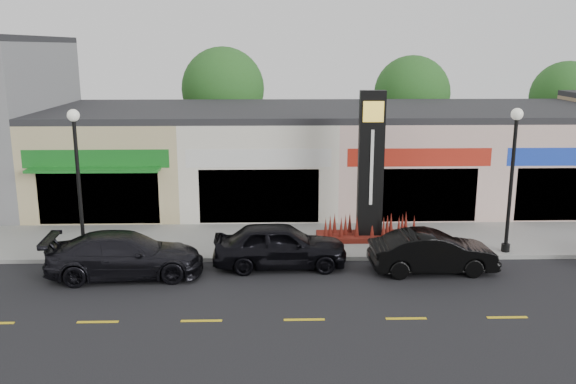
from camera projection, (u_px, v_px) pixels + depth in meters
name	position (u px, v px, depth m)	size (l,w,h in m)	color
ground	(300.00, 281.00, 20.72)	(120.00, 120.00, 0.00)	black
sidewalk	(295.00, 240.00, 24.94)	(52.00, 4.30, 0.15)	gray
curb	(297.00, 259.00, 22.75)	(52.00, 0.20, 0.15)	gray
shop_beige	(124.00, 155.00, 31.10)	(7.00, 10.85, 4.80)	#CBB581
shop_cream	(261.00, 154.00, 31.29)	(7.00, 10.01, 4.80)	beige
shop_pink_w	(396.00, 154.00, 31.46)	(7.00, 10.01, 4.80)	beige
shop_pink_e	(530.00, 153.00, 31.64)	(7.00, 10.01, 4.80)	beige
tree_rear_west	(223.00, 89.00, 38.38)	(5.20, 5.20, 7.83)	#382619
tree_rear_mid	(412.00, 94.00, 38.76)	(4.80, 4.80, 7.29)	#382619
tree_rear_east	(566.00, 97.00, 39.07)	(4.60, 4.60, 6.94)	#382619
lamp_west_near	(78.00, 168.00, 22.15)	(0.44, 0.44, 5.47)	black
lamp_east_near	(513.00, 166.00, 22.55)	(0.44, 0.44, 5.47)	black
pylon_sign	(370.00, 188.00, 24.35)	(4.20, 1.30, 6.00)	#5D1810
car_dark_sedan	(125.00, 255.00, 21.05)	(5.33, 2.17, 1.55)	black
car_black_sedan	(280.00, 245.00, 21.95)	(4.80, 1.93, 1.64)	black
car_black_conv	(433.00, 252.00, 21.47)	(4.42, 1.54, 1.46)	black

